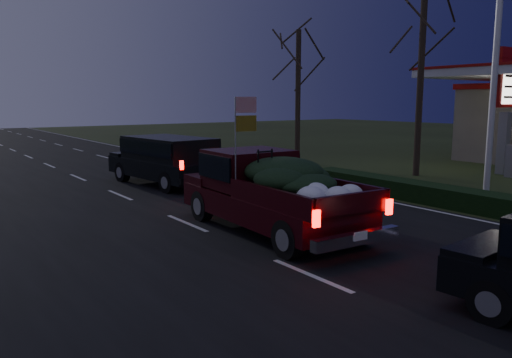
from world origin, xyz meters
TOP-DOWN VIEW (x-y plane):
  - ground at (0.00, 0.00)m, footprint 120.00×120.00m
  - road_asphalt at (0.00, 0.00)m, footprint 14.00×120.00m
  - hedge_row at (7.80, 3.00)m, footprint 1.00×10.00m
  - light_pole at (9.50, 2.00)m, footprint 0.50×0.90m
  - gas_price_pylon at (16.00, 4.99)m, footprint 2.00×0.41m
  - gas_canopy at (18.00, 6.00)m, footprint 7.10×6.10m
  - bare_tree_mid at (12.50, 7.00)m, footprint 3.60×3.60m
  - bare_tree_far at (11.50, 14.00)m, footprint 3.60×3.60m
  - pickup_truck at (1.40, 3.11)m, footprint 2.49×5.86m
  - lead_suv at (2.36, 11.07)m, footprint 2.81×5.57m

SIDE VIEW (x-z plane):
  - ground at x=0.00m, z-range 0.00..0.00m
  - road_asphalt at x=0.00m, z-range 0.00..0.02m
  - hedge_row at x=7.80m, z-range 0.00..0.60m
  - pickup_truck at x=1.40m, z-range -0.38..2.64m
  - lead_suv at x=2.36m, z-range 0.39..1.93m
  - gas_price_pylon at x=16.00m, z-range 0.98..6.56m
  - gas_canopy at x=18.00m, z-range 1.91..6.79m
  - bare_tree_far at x=11.50m, z-range 1.73..8.73m
  - light_pole at x=9.50m, z-range 0.90..10.06m
  - bare_tree_mid at x=12.50m, z-range 2.10..10.60m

